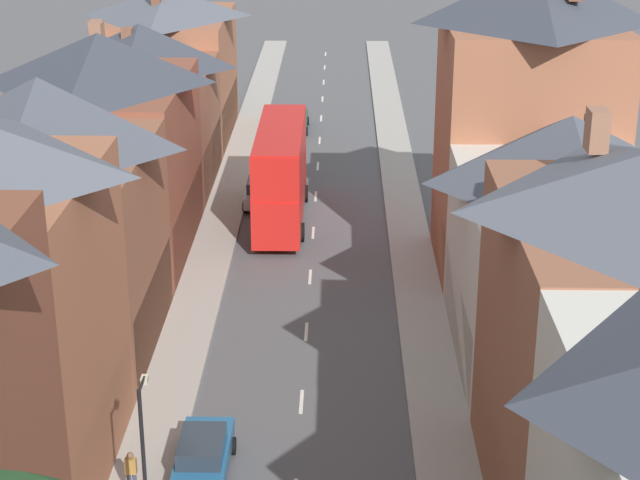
# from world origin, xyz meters

# --- Properties ---
(pavement_left) EXTENTS (2.20, 104.00, 0.14)m
(pavement_left) POSITION_xyz_m (-5.10, 38.00, 0.07)
(pavement_left) COLOR #A8A399
(pavement_left) RESTS_ON ground
(pavement_right) EXTENTS (2.20, 104.00, 0.14)m
(pavement_right) POSITION_xyz_m (5.10, 38.00, 0.07)
(pavement_right) COLOR #A8A399
(pavement_right) RESTS_ON ground
(centre_line_dashes) EXTENTS (0.14, 97.80, 0.01)m
(centre_line_dashes) POSITION_xyz_m (0.00, 36.00, 0.01)
(centre_line_dashes) COLOR silver
(centre_line_dashes) RESTS_ON ground
(terrace_row_left) EXTENTS (8.00, 72.30, 14.01)m
(terrace_row_left) POSITION_xyz_m (-10.18, 22.78, 5.76)
(terrace_row_left) COLOR #ADB2B7
(terrace_row_left) RESTS_ON ground
(terrace_row_right) EXTENTS (8.00, 48.60, 14.75)m
(terrace_row_right) POSITION_xyz_m (10.19, 12.13, 5.89)
(terrace_row_right) COLOR #935138
(terrace_row_right) RESTS_ON ground
(double_decker_bus_lead) EXTENTS (2.74, 10.80, 5.30)m
(double_decker_bus_lead) POSITION_xyz_m (-1.81, 37.76, 2.82)
(double_decker_bus_lead) COLOR red
(double_decker_bus_lead) RESTS_ON ground
(car_near_blue) EXTENTS (1.90, 4.53, 1.62)m
(car_near_blue) POSITION_xyz_m (-1.80, 56.60, 0.82)
(car_near_blue) COLOR #144728
(car_near_blue) RESTS_ON ground
(car_near_silver) EXTENTS (1.90, 4.35, 1.57)m
(car_near_silver) POSITION_xyz_m (-3.10, 12.97, 0.80)
(car_near_silver) COLOR #236093
(car_near_silver) RESTS_ON ground
(car_parked_left_a) EXTENTS (1.90, 3.81, 1.59)m
(car_parked_left_a) POSITION_xyz_m (-3.10, 40.36, 0.80)
(car_parked_left_a) COLOR #B7BABF
(car_parked_left_a) RESTS_ON ground
(pedestrian_mid_left) EXTENTS (0.36, 0.22, 1.61)m
(pedestrian_mid_left) POSITION_xyz_m (-5.23, 11.65, 1.03)
(pedestrian_mid_left) COLOR #3D4256
(pedestrian_mid_left) RESTS_ON pavement_left
(street_lamp) EXTENTS (0.20, 1.12, 5.50)m
(street_lamp) POSITION_xyz_m (-4.25, 9.18, 3.24)
(street_lamp) COLOR black
(street_lamp) RESTS_ON ground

